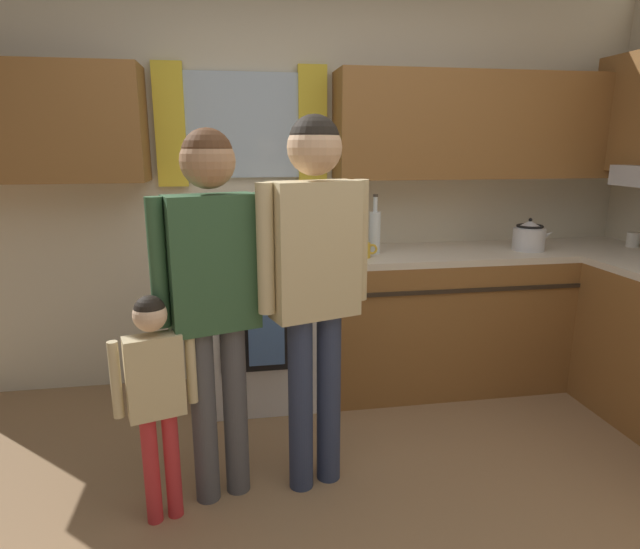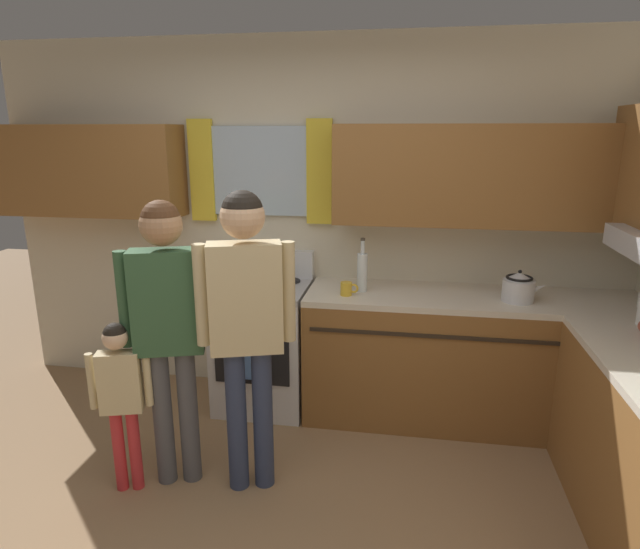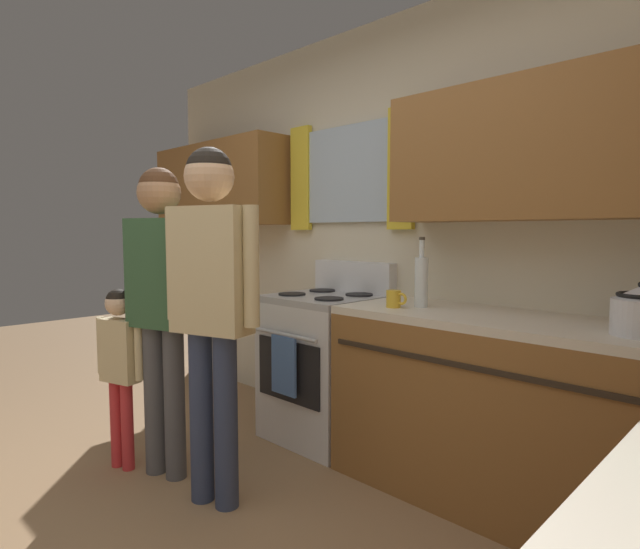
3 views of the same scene
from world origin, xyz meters
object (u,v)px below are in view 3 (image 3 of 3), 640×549
at_px(bottle_tall_clear, 421,280).
at_px(adult_holding_child, 161,285).
at_px(small_child, 120,357).
at_px(adult_in_plaid, 211,284).
at_px(stove_oven, 326,363).
at_px(mug_mustard_yellow, 394,299).

height_order(bottle_tall_clear, adult_holding_child, adult_holding_child).
relative_size(adult_holding_child, small_child, 1.64).
distance_m(bottle_tall_clear, adult_in_plaid, 1.08).
bearing_deg(adult_holding_child, bottle_tall_clear, 45.21).
height_order(stove_oven, mug_mustard_yellow, stove_oven).
bearing_deg(bottle_tall_clear, small_child, -137.79).
relative_size(mug_mustard_yellow, small_child, 0.12).
height_order(bottle_tall_clear, small_child, bottle_tall_clear).
xyz_separation_m(bottle_tall_clear, mug_mustard_yellow, (-0.09, -0.11, -0.10)).
bearing_deg(adult_holding_child, adult_in_plaid, 2.54).
relative_size(stove_oven, adult_holding_child, 0.68).
relative_size(adult_in_plaid, small_child, 1.69).
relative_size(adult_holding_child, adult_in_plaid, 0.97).
height_order(adult_in_plaid, small_child, adult_in_plaid).
bearing_deg(stove_oven, mug_mustard_yellow, -11.78).
height_order(stove_oven, small_child, stove_oven).
bearing_deg(small_child, adult_holding_child, 27.22).
bearing_deg(bottle_tall_clear, adult_holding_child, -134.79).
bearing_deg(mug_mustard_yellow, adult_in_plaid, -117.74).
distance_m(bottle_tall_clear, mug_mustard_yellow, 0.17).
xyz_separation_m(mug_mustard_yellow, small_child, (-1.11, -0.97, -0.33)).
xyz_separation_m(stove_oven, small_child, (-0.49, -1.10, 0.15)).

